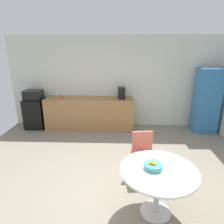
# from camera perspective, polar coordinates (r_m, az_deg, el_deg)

# --- Properties ---
(ground_plane) EXTENTS (6.00, 6.00, 0.00)m
(ground_plane) POSITION_cam_1_polar(r_m,az_deg,el_deg) (3.65, -1.07, -20.88)
(ground_plane) COLOR gray
(wall_back) EXTENTS (6.00, 0.10, 2.60)m
(wall_back) POSITION_cam_1_polar(r_m,az_deg,el_deg) (5.92, 0.42, 8.47)
(wall_back) COLOR silver
(wall_back) RESTS_ON ground_plane
(counter_block) EXTENTS (2.49, 0.60, 0.90)m
(counter_block) POSITION_cam_1_polar(r_m,az_deg,el_deg) (5.85, -6.32, -0.37)
(counter_block) COLOR #9E7042
(counter_block) RESTS_ON ground_plane
(mini_fridge) EXTENTS (0.54, 0.54, 0.86)m
(mini_fridge) POSITION_cam_1_polar(r_m,az_deg,el_deg) (6.28, -20.88, -0.37)
(mini_fridge) COLOR black
(mini_fridge) RESTS_ON ground_plane
(microwave) EXTENTS (0.48, 0.38, 0.26)m
(microwave) POSITION_cam_1_polar(r_m,az_deg,el_deg) (6.14, -21.47, 4.57)
(microwave) COLOR black
(microwave) RESTS_ON mini_fridge
(locker_cabinet) EXTENTS (0.60, 0.50, 1.76)m
(locker_cabinet) POSITION_cam_1_polar(r_m,az_deg,el_deg) (6.05, 25.20, 2.88)
(locker_cabinet) COLOR #3372B2
(locker_cabinet) RESTS_ON ground_plane
(round_table) EXTENTS (1.05, 1.05, 0.73)m
(round_table) POSITION_cam_1_polar(r_m,az_deg,el_deg) (2.95, 12.94, -17.93)
(round_table) COLOR silver
(round_table) RESTS_ON ground_plane
(chair_coral) EXTENTS (0.46, 0.46, 0.83)m
(chair_coral) POSITION_cam_1_polar(r_m,az_deg,el_deg) (3.76, 8.78, -10.33)
(chair_coral) COLOR silver
(chair_coral) RESTS_ON ground_plane
(fruit_bowl) EXTENTS (0.26, 0.26, 0.11)m
(fruit_bowl) POSITION_cam_1_polar(r_m,az_deg,el_deg) (2.86, 11.58, -14.68)
(fruit_bowl) COLOR teal
(fruit_bowl) RESTS_ON round_table
(mug_white) EXTENTS (0.13, 0.08, 0.09)m
(mug_white) POSITION_cam_1_polar(r_m,az_deg,el_deg) (5.83, -14.21, 4.22)
(mug_white) COLOR #D84C4C
(mug_white) RESTS_ON counter_block
(coffee_maker) EXTENTS (0.20, 0.24, 0.32)m
(coffee_maker) POSITION_cam_1_polar(r_m,az_deg,el_deg) (5.62, 2.71, 5.42)
(coffee_maker) COLOR black
(coffee_maker) RESTS_ON counter_block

